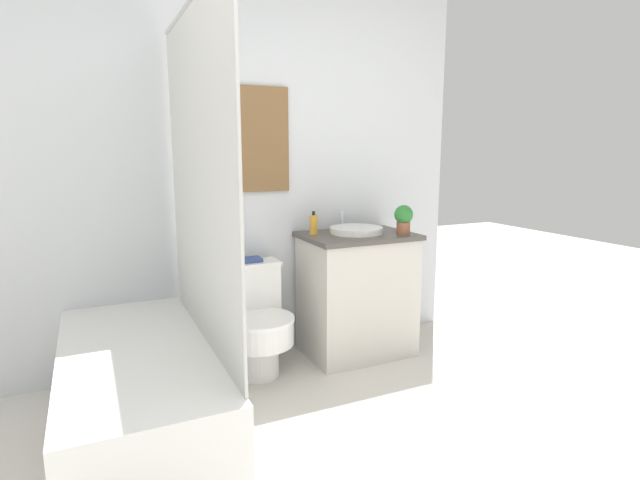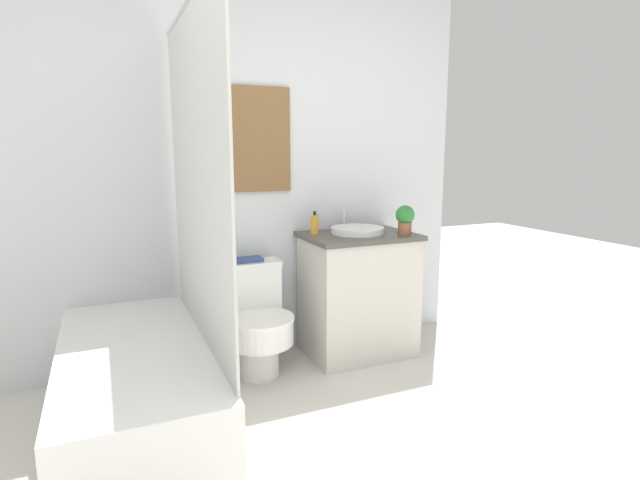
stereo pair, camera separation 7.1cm
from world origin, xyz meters
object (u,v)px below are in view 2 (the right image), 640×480
Objects in this scene: sink at (357,230)px; soap_bottle at (315,224)px; potted_plant at (405,218)px; book_on_tank at (247,260)px; toilet at (255,319)px.

soap_bottle is (-0.27, 0.07, 0.04)m from sink.
sink is at bearing -15.10° from soap_bottle.
potted_plant reaches higher than sink.
soap_bottle is at bearing 154.45° from potted_plant.
book_on_tank is (-0.70, 0.11, -0.16)m from sink.
soap_bottle is 0.79× the size of potted_plant.
potted_plant reaches higher than book_on_tank.
potted_plant is at bearing -9.19° from toilet.
sink is 0.31m from potted_plant.
potted_plant is (0.52, -0.25, 0.04)m from soap_bottle.
sink is 2.01× the size of potted_plant.
soap_bottle is 0.82× the size of book_on_tank.
potted_plant is at bearing -35.21° from sink.
book_on_tank is at bearing 163.29° from potted_plant.
soap_bottle is at bearing -5.13° from book_on_tank.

